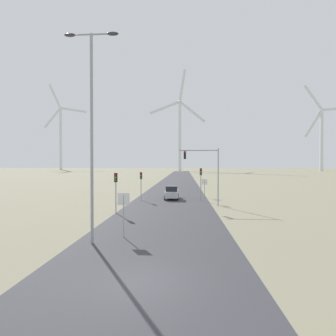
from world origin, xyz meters
name	(u,v)px	position (x,y,z in m)	size (l,w,h in m)	color
ground_plane	(141,282)	(0.00, 0.00, 0.00)	(600.00, 600.00, 0.00)	gray
road_surface	(176,186)	(0.00, 48.00, 0.00)	(10.00, 240.00, 0.01)	#38383D
streetlamp	(92,116)	(-3.86, 5.11, 7.78)	(3.36, 0.32, 12.83)	#93999E
stop_sign_near	(124,206)	(-2.22, 6.47, 2.06)	(0.81, 0.07, 2.94)	#93999E
stop_sign_far	(205,185)	(4.73, 27.55, 1.87)	(0.81, 0.07, 2.67)	#93999E
traffic_light_post_near_left	(116,184)	(-4.96, 14.83, 2.92)	(0.28, 0.33, 3.98)	#93999E
traffic_light_post_near_right	(201,177)	(3.97, 23.96, 3.14)	(0.28, 0.34, 4.30)	#93999E
traffic_light_post_mid_left	(141,180)	(-3.98, 24.04, 2.76)	(0.28, 0.34, 3.77)	#93999E
traffic_light_mast_overhead	(205,165)	(4.21, 19.96, 4.73)	(4.60, 0.35, 6.69)	#93999E
car_approaching	(172,192)	(0.04, 25.61, 0.91)	(1.94, 4.16, 1.83)	#B7BCC1
wind_turbine_far_left	(61,132)	(-104.24, 208.41, 32.36)	(33.69, 10.40, 72.96)	silver
wind_turbine_left	(180,128)	(-1.38, 178.07, 30.95)	(40.49, 2.60, 72.70)	silver
wind_turbine_center	(322,133)	(97.43, 178.22, 26.81)	(31.52, 9.70, 61.05)	silver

